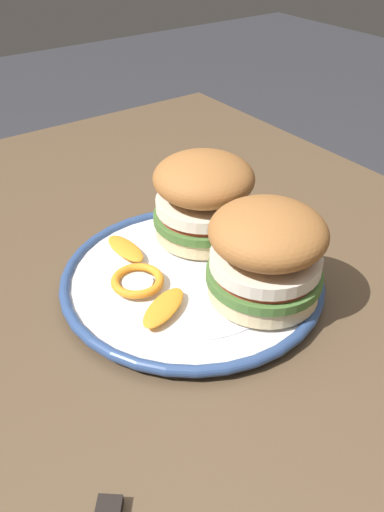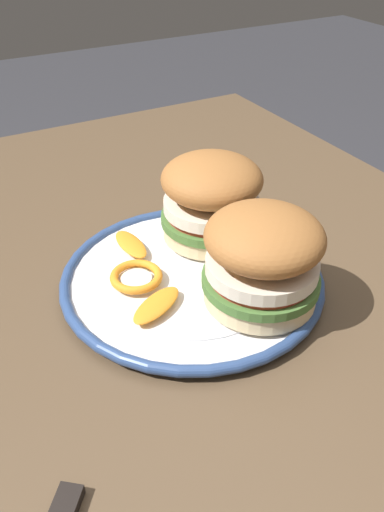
# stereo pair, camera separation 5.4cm
# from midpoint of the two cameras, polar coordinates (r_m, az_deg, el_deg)

# --- Properties ---
(dining_table) EXTENTS (1.10, 0.89, 0.76)m
(dining_table) POSITION_cam_midpoint_polar(r_m,az_deg,el_deg) (0.64, -4.90, -14.34)
(dining_table) COLOR brown
(dining_table) RESTS_ON ground
(dinner_plate) EXTENTS (0.29, 0.29, 0.02)m
(dinner_plate) POSITION_cam_midpoint_polar(r_m,az_deg,el_deg) (0.58, -2.66, -2.54)
(dinner_plate) COLOR white
(dinner_plate) RESTS_ON dining_table
(sandwich_half_left) EXTENTS (0.13, 0.13, 0.10)m
(sandwich_half_left) POSITION_cam_midpoint_polar(r_m,az_deg,el_deg) (0.62, -1.28, 6.34)
(sandwich_half_left) COLOR beige
(sandwich_half_left) RESTS_ON dinner_plate
(sandwich_half_right) EXTENTS (0.14, 0.14, 0.10)m
(sandwich_half_right) POSITION_cam_midpoint_polar(r_m,az_deg,el_deg) (0.52, 5.04, 0.32)
(sandwich_half_right) COLOR beige
(sandwich_half_right) RESTS_ON dinner_plate
(orange_peel_curled) EXTENTS (0.08, 0.08, 0.01)m
(orange_peel_curled) POSITION_cam_midpoint_polar(r_m,az_deg,el_deg) (0.57, -8.60, -2.73)
(orange_peel_curled) COLOR orange
(orange_peel_curled) RESTS_ON dinner_plate
(orange_peel_strip_long) EXTENTS (0.06, 0.03, 0.01)m
(orange_peel_strip_long) POSITION_cam_midpoint_polar(r_m,az_deg,el_deg) (0.62, -9.64, 0.73)
(orange_peel_strip_long) COLOR orange
(orange_peel_strip_long) RESTS_ON dinner_plate
(orange_peel_strip_short) EXTENTS (0.06, 0.07, 0.01)m
(orange_peel_strip_short) POSITION_cam_midpoint_polar(r_m,az_deg,el_deg) (0.53, -6.01, -5.61)
(orange_peel_strip_short) COLOR orange
(orange_peel_strip_short) RESTS_ON dinner_plate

